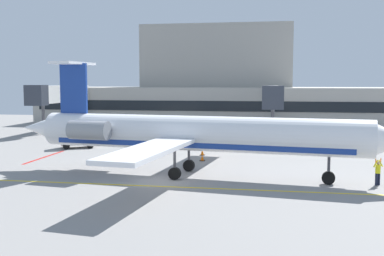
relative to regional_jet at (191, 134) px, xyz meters
name	(u,v)px	position (x,y,z in m)	size (l,w,h in m)	color
ground	(163,182)	(-1.59, -2.34, -3.23)	(120.00, 120.00, 0.11)	gray
terminal_building	(217,88)	(-3.52, 46.20, 2.72)	(59.30, 16.14, 16.64)	#ADA89E
jet_bridge_west	(59,95)	(-24.05, 28.66, 2.01)	(2.40, 16.61, 6.59)	silver
jet_bridge_east	(273,96)	(5.95, 27.30, 1.99)	(2.40, 19.27, 6.56)	silver
regional_jet	(191,134)	(0.00, 0.00, 0.00)	(29.83, 23.56, 8.56)	white
baggage_tug	(190,131)	(-4.28, 23.60, -2.31)	(2.96, 3.27, 1.91)	silver
pushback_tractor	(74,138)	(-14.81, 12.47, -2.15)	(3.91, 3.23, 2.29)	silver
fuel_tank	(140,124)	(-11.14, 25.11, -1.72)	(7.51, 2.34, 2.60)	white
marshaller	(378,172)	(13.04, -0.97, -2.25)	(0.75, 0.51, 1.85)	#191E33
safety_cone_alpha	(202,158)	(-0.17, 6.75, -2.93)	(0.47, 0.47, 0.55)	orange
safety_cone_bravo	(202,153)	(-0.63, 9.87, -2.93)	(0.47, 0.47, 0.55)	orange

